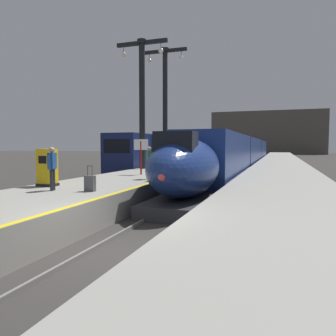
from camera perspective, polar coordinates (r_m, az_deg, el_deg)
name	(u,v)px	position (r m, az deg, el deg)	size (l,w,h in m)	color
ground_plane	(118,254)	(8.69, -8.77, -14.81)	(260.00, 260.00, 0.00)	#33302D
platform_left	(197,168)	(33.06, 5.15, 0.05)	(4.80, 110.00, 1.05)	gray
platform_right	(281,170)	(32.10, 19.33, -0.28)	(4.80, 110.00, 1.05)	gray
platform_left_safety_stripe	(219,163)	(32.56, 9.05, 0.88)	(0.20, 107.80, 0.01)	yellow
rail_main_left	(233,171)	(35.18, 11.45, -0.54)	(0.08, 110.00, 0.12)	slate
rail_main_right	(247,171)	(35.01, 13.88, -0.60)	(0.08, 110.00, 0.12)	slate
rail_secondary_left	(162,169)	(37.12, -1.04, -0.23)	(0.08, 110.00, 0.12)	slate
rail_secondary_right	(175,170)	(36.63, 1.16, -0.28)	(0.08, 110.00, 0.12)	slate
highspeed_train_main	(244,153)	(38.07, 13.23, 2.64)	(2.92, 56.14, 3.60)	navy
regional_train_adjacent	(183,151)	(42.27, 2.61, 3.09)	(2.85, 36.60, 3.80)	#141E4C
station_column_mid	(142,92)	(24.71, -4.62, 13.24)	(4.00, 0.68, 9.55)	black
station_column_far	(165,96)	(29.50, -0.52, 12.58)	(4.00, 0.68, 10.36)	black
passenger_near_edge	(52,165)	(13.23, -19.81, 0.49)	(0.31, 0.56, 1.69)	#23232D
passenger_mid_platform	(149,160)	(16.73, -3.34, 1.40)	(0.40, 0.47, 1.69)	#23232D
passenger_far_waiting	(180,155)	(25.00, 2.17, 2.27)	(0.22, 0.57, 1.69)	#23232D
rolling_suitcase	(90,183)	(12.64, -13.64, -2.66)	(0.40, 0.22, 0.98)	#4C4C51
ticket_machine_yellow	(47,169)	(14.78, -20.59, -0.16)	(0.76, 0.62, 1.60)	yellow
departure_info_board	(141,150)	(19.37, -4.81, 3.28)	(0.90, 0.10, 2.12)	maroon
terminus_back_wall	(267,132)	(109.42, 17.11, 6.03)	(36.00, 2.00, 14.00)	#4C4742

